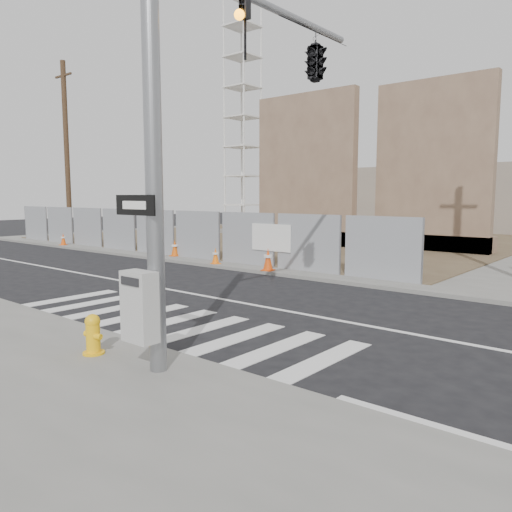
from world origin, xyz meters
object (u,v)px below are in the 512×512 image
Objects in this scene: fire_hydrant at (93,334)px; traffic_cone_c at (216,256)px; crane_tower at (243,104)px; signal_pole at (271,85)px; traffic_cone_b at (175,248)px; traffic_cone_a at (63,239)px; traffic_cone_d at (268,260)px.

fire_hydrant is 11.21m from traffic_cone_c.
traffic_cone_c is (9.77, -12.70, -8.60)m from crane_tower.
signal_pole is 10.28× the size of fire_hydrant.
signal_pole is 13.60m from traffic_cone_b.
fire_hydrant is at bearing -53.89° from crane_tower.
traffic_cone_a is (-1.73, -12.65, -8.59)m from crane_tower.
crane_tower is 22.87× the size of traffic_cone_d.
traffic_cone_d is (14.18, -0.13, 0.08)m from traffic_cone_a.
crane_tower is 28.38× the size of traffic_cone_a.
traffic_cone_b reaches higher than traffic_cone_a.
traffic_cone_c is (3.13, -0.64, -0.05)m from traffic_cone_b.
fire_hydrant reaches higher than traffic_cone_c.
crane_tower reaches higher than traffic_cone_c.
traffic_cone_d is at bearing -0.54° from traffic_cone_a.
traffic_cone_a reaches higher than traffic_cone_c.
fire_hydrant is 9.90m from traffic_cone_d.
traffic_cone_d is (5.81, -0.71, 0.03)m from traffic_cone_b.
signal_pole is 8.82× the size of traffic_cone_d.
signal_pole is at bearing -51.14° from traffic_cone_d.
traffic_cone_c is at bearing -52.43° from crane_tower.
traffic_cone_a is 8.40m from traffic_cone_b.
crane_tower is 15.39m from traffic_cone_a.
traffic_cone_d is at bearing 93.62° from fire_hydrant.
traffic_cone_b reaches higher than traffic_cone_c.
traffic_cone_d reaches higher than fire_hydrant.
traffic_cone_a is 0.81× the size of traffic_cone_d.
crane_tower is at bearing 134.24° from traffic_cone_d.
signal_pole is 26.21m from crane_tower.
fire_hydrant is 1.08× the size of traffic_cone_c.
traffic_cone_d is (2.68, -0.08, 0.08)m from traffic_cone_c.
traffic_cone_d is at bearing 128.86° from signal_pole.
traffic_cone_a is at bearing 179.46° from traffic_cone_d.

